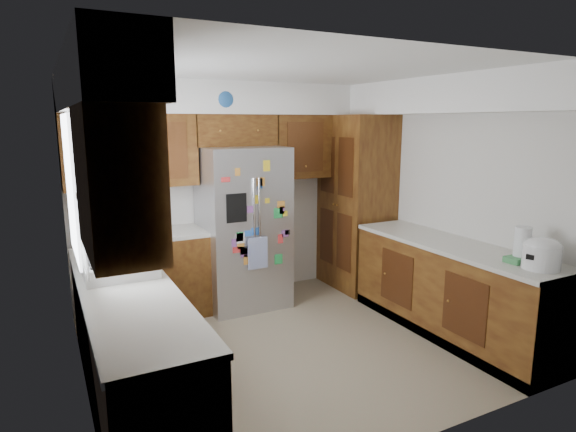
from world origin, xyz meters
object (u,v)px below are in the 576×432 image
object	(u,v)px
pantry	(356,203)
paper_towel	(522,245)
fridge	(243,227)
rice_cooker	(542,253)

from	to	relation	value
pantry	paper_towel	world-z (taller)	pantry
paper_towel	fridge	bearing A→B (deg)	122.63
pantry	fridge	bearing A→B (deg)	177.94
rice_cooker	paper_towel	bearing A→B (deg)	82.22
pantry	fridge	xyz separation A→B (m)	(-1.50, 0.05, -0.17)
rice_cooker	paper_towel	world-z (taller)	paper_towel
paper_towel	pantry	bearing A→B (deg)	90.66
fridge	paper_towel	world-z (taller)	fridge
fridge	rice_cooker	xyz separation A→B (m)	(1.50, -2.58, 0.15)
fridge	rice_cooker	bearing A→B (deg)	-59.87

